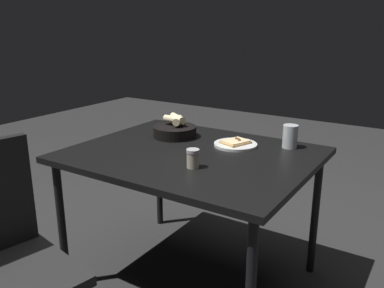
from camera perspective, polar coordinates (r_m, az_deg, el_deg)
ground at (r=2.30m, az=-0.03°, el=-18.14°), size 8.00×8.00×0.00m
dining_table at (r=2.00m, az=-0.04°, el=-2.69°), size 1.15×0.92×0.71m
pizza_plate at (r=2.09m, az=6.13°, el=0.01°), size 0.22×0.22×0.04m
bread_basket at (r=2.25m, az=-2.42°, el=2.00°), size 0.24×0.24×0.12m
beer_glass at (r=2.10m, az=13.60°, el=0.84°), size 0.08×0.08×0.12m
pepper_shaker at (r=1.76m, az=0.13°, el=-2.19°), size 0.06×0.06×0.08m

